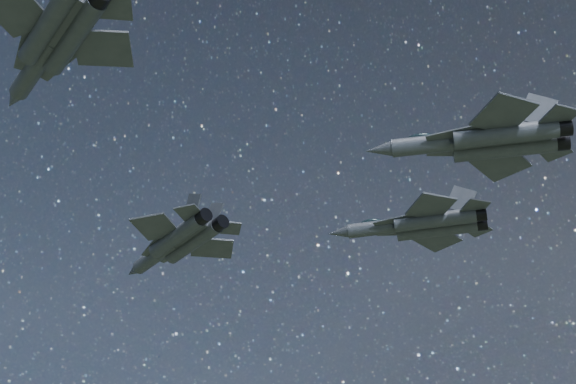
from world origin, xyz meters
The scene contains 4 objects.
jet_lead centered at (-17.37, 5.25, 146.56)m, with size 17.54×11.75×4.44m.
jet_left centered at (5.42, 15.10, 146.41)m, with size 16.49×11.07×4.17m.
jet_right centered at (-4.86, -23.83, 144.69)m, with size 15.88×10.48×4.06m.
jet_slot centered at (15.40, 6.39, 147.19)m, with size 18.04×11.95×4.60m.
Camera 1 is at (29.99, -49.44, 105.67)m, focal length 50.00 mm.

